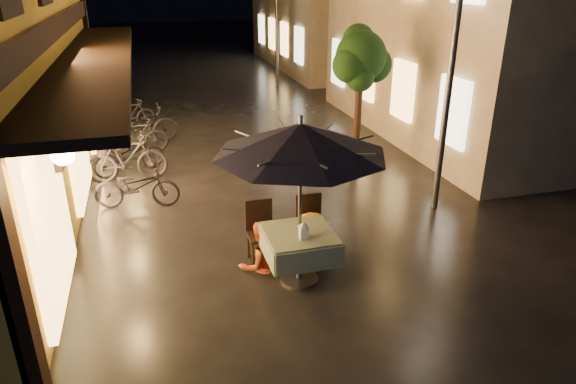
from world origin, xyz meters
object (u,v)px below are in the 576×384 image
object	(u,v)px
person_orange	(259,224)
patio_umbrella	(300,139)
table_lantern	(304,229)
streetlamp_near	(453,51)
person_yellow	(312,215)
bicycle_0	(137,186)
cafe_table	(299,244)

from	to	relation	value
person_orange	patio_umbrella	bearing A→B (deg)	118.93
table_lantern	streetlamp_near	bearing A→B (deg)	30.67
person_yellow	table_lantern	bearing A→B (deg)	68.61
patio_umbrella	table_lantern	world-z (taller)	patio_umbrella
bicycle_0	cafe_table	bearing A→B (deg)	-135.81
person_yellow	patio_umbrella	bearing A→B (deg)	60.62
table_lantern	person_orange	size ratio (longest dim) A/B	0.17
person_yellow	bicycle_0	size ratio (longest dim) A/B	0.96
table_lantern	person_yellow	bearing A→B (deg)	62.88
streetlamp_near	person_yellow	world-z (taller)	streetlamp_near
person_orange	person_yellow	bearing A→B (deg)	166.02
streetlamp_near	table_lantern	world-z (taller)	streetlamp_near
streetlamp_near	cafe_table	xyz separation A→B (m)	(-3.24, -1.73, -2.33)
bicycle_0	patio_umbrella	bearing A→B (deg)	-135.81
cafe_table	bicycle_0	xyz separation A→B (m)	(-2.23, 3.27, -0.17)
person_yellow	bicycle_0	distance (m)	3.80
streetlamp_near	person_yellow	distance (m)	3.81
streetlamp_near	bicycle_0	xyz separation A→B (m)	(-5.47, 1.54, -2.50)
cafe_table	table_lantern	distance (m)	0.38
cafe_table	person_yellow	xyz separation A→B (m)	(0.35, 0.50, 0.18)
person_orange	person_yellow	world-z (taller)	person_yellow
cafe_table	table_lantern	world-z (taller)	table_lantern
patio_umbrella	bicycle_0	bearing A→B (deg)	124.22
cafe_table	person_orange	distance (m)	0.71
streetlamp_near	cafe_table	world-z (taller)	streetlamp_near
patio_umbrella	person_orange	xyz separation A→B (m)	(-0.46, 0.52, -1.43)
streetlamp_near	patio_umbrella	world-z (taller)	streetlamp_near
table_lantern	person_yellow	world-z (taller)	person_yellow
patio_umbrella	person_orange	world-z (taller)	patio_umbrella
patio_umbrella	person_yellow	xyz separation A→B (m)	(0.35, 0.50, -1.38)
bicycle_0	person_orange	bearing A→B (deg)	-137.34
patio_umbrella	streetlamp_near	bearing A→B (deg)	28.17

